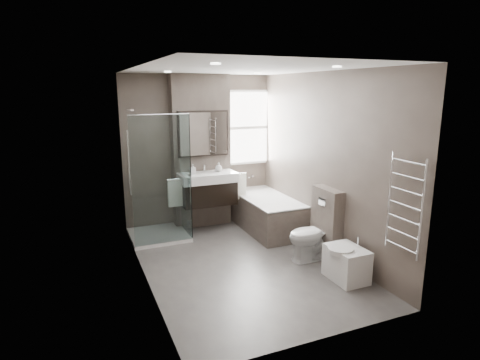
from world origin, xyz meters
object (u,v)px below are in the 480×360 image
bathtub (266,211)px  toilet (313,235)px  bidet (346,263)px  vanity (208,188)px

bathtub → toilet: bearing=-88.1°
bidet → vanity: bearing=112.9°
bathtub → toilet: size_ratio=2.20×
toilet → bidet: size_ratio=1.33×
vanity → bidet: (1.01, -2.40, -0.52)m
bidet → toilet: bearing=93.6°
vanity → bidet: vanity is taller
toilet → vanity: bearing=-152.8°
bathtub → bidet: bearing=-87.5°
bathtub → toilet: 1.37m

